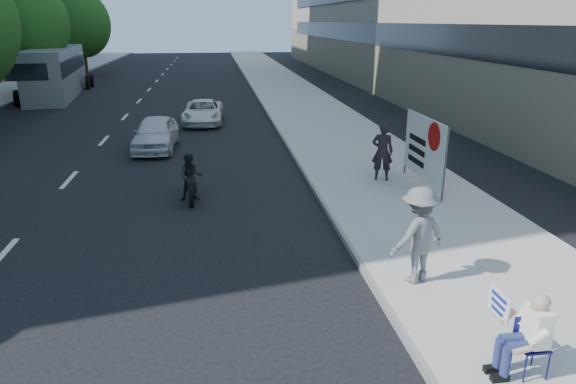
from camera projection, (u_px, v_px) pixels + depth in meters
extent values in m
plane|color=black|center=(296.00, 279.00, 10.68)|extent=(160.00, 160.00, 0.00)
cube|color=#A5A39B|center=(310.00, 111.00, 29.96)|extent=(5.00, 120.00, 0.15)
cylinder|color=#382616|center=(41.00, 74.00, 36.51)|extent=(0.30, 0.30, 2.97)
ellipsoid|color=#1E4E15|center=(33.00, 24.00, 35.43)|extent=(4.80, 4.80, 5.52)
cylinder|color=#382616|center=(86.00, 62.00, 49.71)|extent=(0.30, 0.30, 2.62)
ellipsoid|color=#1E4E15|center=(81.00, 24.00, 48.60)|extent=(5.40, 5.40, 6.21)
cylinder|color=navy|center=(525.00, 369.00, 7.33)|extent=(0.02, 0.02, 0.45)
cylinder|color=navy|center=(548.00, 367.00, 7.38)|extent=(0.02, 0.02, 0.45)
cylinder|color=navy|center=(511.00, 354.00, 7.67)|extent=(0.02, 0.02, 0.45)
cylinder|color=navy|center=(533.00, 352.00, 7.72)|extent=(0.02, 0.02, 0.45)
cube|color=navy|center=(532.00, 346.00, 7.45)|extent=(0.40, 0.40, 0.03)
cube|color=navy|center=(526.00, 328.00, 7.57)|extent=(0.40, 0.02, 0.40)
cylinder|color=navy|center=(522.00, 347.00, 7.30)|extent=(0.44, 0.17, 0.17)
cylinder|color=navy|center=(506.00, 362.00, 7.34)|extent=(0.14, 0.14, 0.46)
cube|color=black|center=(500.00, 378.00, 7.42)|extent=(0.26, 0.11, 0.10)
cylinder|color=navy|center=(515.00, 338.00, 7.48)|extent=(0.44, 0.17, 0.17)
cylinder|color=navy|center=(499.00, 353.00, 7.53)|extent=(0.14, 0.14, 0.46)
cube|color=black|center=(492.00, 369.00, 7.61)|extent=(0.26, 0.11, 0.10)
cube|color=white|center=(537.00, 326.00, 7.34)|extent=(0.26, 0.42, 0.56)
sphere|color=tan|center=(541.00, 303.00, 7.22)|extent=(0.23, 0.23, 0.23)
ellipsoid|color=gray|center=(542.00, 301.00, 7.22)|extent=(0.22, 0.24, 0.19)
ellipsoid|color=gray|center=(535.00, 308.00, 7.23)|extent=(0.10, 0.14, 0.13)
cylinder|color=white|center=(539.00, 338.00, 7.11)|extent=(0.30, 0.10, 0.25)
cylinder|color=tan|center=(523.00, 350.00, 7.14)|extent=(0.29, 0.09, 0.14)
cylinder|color=white|center=(522.00, 315.00, 7.57)|extent=(0.26, 0.20, 0.32)
cylinder|color=tan|center=(508.00, 316.00, 7.71)|extent=(0.30, 0.21, 0.18)
cube|color=white|center=(499.00, 304.00, 7.80)|extent=(0.03, 0.55, 0.40)
imported|color=slate|center=(418.00, 235.00, 10.00)|extent=(1.45, 1.14, 1.96)
imported|color=black|center=(382.00, 152.00, 16.52)|extent=(0.80, 0.65, 1.88)
cylinder|color=#4C4C4C|center=(445.00, 165.00, 14.36)|extent=(0.06, 0.06, 2.20)
cylinder|color=#4C4C4C|center=(407.00, 142.00, 17.18)|extent=(0.06, 0.06, 2.20)
cube|color=silver|center=(424.00, 148.00, 15.72)|extent=(0.04, 3.00, 1.90)
cylinder|color=#A50C0C|center=(434.00, 137.00, 14.90)|extent=(0.01, 0.84, 0.84)
cube|color=black|center=(417.00, 139.00, 16.14)|extent=(0.01, 1.30, 0.18)
cube|color=black|center=(416.00, 150.00, 16.25)|extent=(0.01, 1.30, 0.18)
cube|color=black|center=(416.00, 161.00, 16.36)|extent=(0.01, 1.30, 0.18)
imported|color=silver|center=(156.00, 133.00, 21.16)|extent=(1.81, 4.07, 1.36)
imported|color=white|center=(203.00, 112.00, 26.61)|extent=(2.17, 4.37, 1.19)
cylinder|color=black|center=(191.00, 196.00, 14.71)|extent=(0.17, 0.65, 0.64)
cylinder|color=black|center=(193.00, 182.00, 16.02)|extent=(0.17, 0.65, 0.64)
cube|color=black|center=(191.00, 181.00, 15.29)|extent=(0.35, 1.22, 0.35)
imported|color=black|center=(191.00, 177.00, 15.15)|extent=(0.73, 0.59, 1.42)
cube|color=slate|center=(56.00, 72.00, 36.04)|extent=(3.84, 12.21, 3.30)
cube|color=black|center=(36.00, 64.00, 35.70)|extent=(1.36, 11.43, 1.00)
cube|color=black|center=(74.00, 64.00, 36.04)|extent=(1.36, 11.43, 1.00)
cube|color=black|center=(26.00, 72.00, 30.22)|extent=(2.39, 0.33, 1.00)
cylinder|color=black|center=(17.00, 98.00, 32.02)|extent=(0.36, 1.02, 1.00)
cylinder|color=black|center=(59.00, 97.00, 32.36)|extent=(0.36, 1.02, 1.00)
cylinder|color=black|center=(28.00, 94.00, 33.90)|extent=(0.36, 1.02, 1.00)
cylinder|color=black|center=(67.00, 93.00, 34.23)|extent=(0.36, 1.02, 1.00)
cylinder|color=black|center=(54.00, 83.00, 39.53)|extent=(0.36, 1.02, 1.00)
cylinder|color=black|center=(88.00, 83.00, 39.86)|extent=(0.36, 1.02, 1.00)
cylinder|color=black|center=(59.00, 81.00, 40.93)|extent=(0.36, 1.02, 1.00)
cylinder|color=black|center=(92.00, 81.00, 41.27)|extent=(0.36, 1.02, 1.00)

